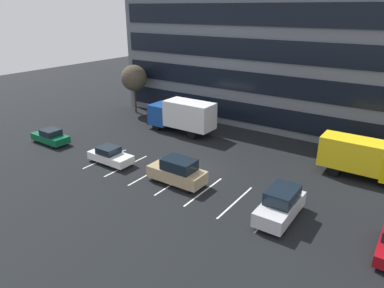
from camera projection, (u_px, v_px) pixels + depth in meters
name	position (u px, v px, depth m)	size (l,w,h in m)	color
ground_plane	(196.00, 169.00, 31.26)	(120.00, 120.00, 0.00)	black
office_building	(281.00, 48.00, 41.72)	(39.99, 11.07, 18.00)	slate
lot_markings	(176.00, 182.00, 28.89)	(16.94, 5.40, 0.01)	silver
box_truck_yellow_all	(363.00, 157.00, 28.98)	(7.16, 2.37, 3.32)	yellow
box_truck_blue	(182.00, 115.00, 39.59)	(8.11, 2.69, 3.76)	#194799
sedan_white	(110.00, 156.00, 32.16)	(4.36, 1.83, 1.56)	white
suv_silver	(281.00, 205.00, 23.60)	(2.03, 4.78, 2.16)	silver
sedan_forest	(50.00, 137.00, 36.89)	(4.37, 1.83, 1.56)	#0C5933
suv_tan	(178.00, 172.00, 28.34)	(4.81, 2.04, 2.18)	tan
bare_tree	(134.00, 78.00, 46.42)	(3.44, 3.44, 6.44)	#473323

